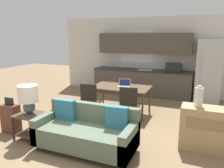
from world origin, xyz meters
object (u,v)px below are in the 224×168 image
object	(u,v)px
vase	(199,97)
credenza	(212,130)
dining_chair_near_left	(90,100)
couch	(87,131)
dining_chair_near_right	(129,104)
laptop	(124,85)
table_lamp	(28,97)
side_table	(30,122)
dining_table	(121,89)
suitcase	(11,118)
refrigerator	(208,71)

from	to	relation	value
vase	credenza	bearing A→B (deg)	-5.97
dining_chair_near_left	couch	bearing A→B (deg)	107.91
vase	dining_chair_near_right	bearing A→B (deg)	162.37
credenza	laptop	distance (m)	2.55
table_lamp	vase	xyz separation A→B (m)	(3.09, 0.91, 0.10)
laptop	side_table	bearing A→B (deg)	-129.50
dining_chair_near_left	dining_table	bearing A→B (deg)	-127.58
side_table	table_lamp	distance (m)	0.53
dining_chair_near_right	laptop	distance (m)	0.97
side_table	suitcase	size ratio (longest dim) A/B	0.68
dining_table	vase	bearing A→B (deg)	-32.66
refrigerator	credenza	size ratio (longest dim) A/B	1.77
refrigerator	vase	xyz separation A→B (m)	(-0.21, -3.25, 0.01)
laptop	dining_chair_near_right	bearing A→B (deg)	-74.04
dining_chair_near_left	credenza	bearing A→B (deg)	162.99
couch	side_table	distance (m)	1.26
dining_chair_near_left	dining_chair_near_right	size ratio (longest dim) A/B	1.00
refrigerator	couch	size ratio (longest dim) A/B	1.07
laptop	suitcase	world-z (taller)	laptop
couch	vase	size ratio (longest dim) A/B	4.80
dining_chair_near_left	suitcase	bearing A→B (deg)	36.26
vase	laptop	bearing A→B (deg)	145.14
vase	refrigerator	bearing A→B (deg)	86.35
couch	table_lamp	bearing A→B (deg)	-176.25
dining_chair_near_right	suitcase	world-z (taller)	dining_chair_near_right
refrigerator	laptop	bearing A→B (deg)	-136.86
vase	dining_chair_near_left	size ratio (longest dim) A/B	0.40
couch	laptop	xyz separation A→B (m)	(-0.04, 2.13, 0.43)
suitcase	table_lamp	bearing A→B (deg)	-7.98
dining_table	side_table	bearing A→B (deg)	-117.97
side_table	vase	distance (m)	3.28
refrigerator	table_lamp	size ratio (longest dim) A/B	3.33
suitcase	vase	bearing A→B (deg)	12.52
table_lamp	dining_chair_near_right	bearing A→B (deg)	39.99
table_lamp	credenza	xyz separation A→B (m)	(3.36, 0.88, -0.48)
refrigerator	dining_chair_near_right	bearing A→B (deg)	-120.73
refrigerator	credenza	distance (m)	3.33
side_table	suitcase	distance (m)	0.62
refrigerator	side_table	world-z (taller)	refrigerator
laptop	dining_table	bearing A→B (deg)	-155.66
refrigerator	suitcase	distance (m)	5.69
dining_chair_near_left	vase	bearing A→B (deg)	162.62
side_table	vase	xyz separation A→B (m)	(3.09, 0.91, 0.62)
vase	dining_chair_near_right	xyz separation A→B (m)	(-1.45, 0.46, -0.46)
dining_table	couch	xyz separation A→B (m)	(0.12, -2.08, -0.33)
side_table	suitcase	bearing A→B (deg)	172.16
side_table	credenza	world-z (taller)	credenza
dining_chair_near_left	dining_chair_near_right	distance (m)	0.98
couch	dining_chair_near_left	xyz separation A→B (m)	(-0.60, 1.24, 0.19)
table_lamp	laptop	world-z (taller)	table_lamp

